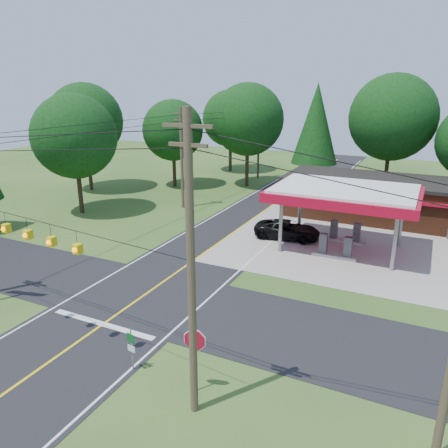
% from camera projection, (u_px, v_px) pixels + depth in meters
% --- Properties ---
extents(ground, '(120.00, 120.00, 0.00)m').
position_uv_depth(ground, '(143.00, 296.00, 26.18)').
color(ground, '#2B521D').
rests_on(ground, ground).
extents(main_highway, '(8.00, 120.00, 0.02)m').
position_uv_depth(main_highway, '(143.00, 296.00, 26.18)').
color(main_highway, black).
rests_on(main_highway, ground).
extents(cross_road, '(70.00, 7.00, 0.02)m').
position_uv_depth(cross_road, '(143.00, 296.00, 26.18)').
color(cross_road, black).
rests_on(cross_road, ground).
extents(lane_center_yellow, '(0.15, 110.00, 0.00)m').
position_uv_depth(lane_center_yellow, '(143.00, 296.00, 26.18)').
color(lane_center_yellow, yellow).
rests_on(lane_center_yellow, main_highway).
extents(gas_canopy, '(10.60, 7.40, 4.88)m').
position_uv_depth(gas_canopy, '(344.00, 195.00, 32.27)').
color(gas_canopy, gray).
rests_on(gas_canopy, ground).
extents(convenience_store, '(16.40, 7.55, 3.80)m').
position_uv_depth(convenience_store, '(374.00, 197.00, 41.13)').
color(convenience_store, brown).
rests_on(convenience_store, ground).
extents(utility_pole_near_right, '(1.80, 0.30, 11.50)m').
position_uv_depth(utility_pole_near_right, '(191.00, 270.00, 15.25)').
color(utility_pole_near_right, '#473828').
rests_on(utility_pole_near_right, ground).
extents(utility_pole_far_left, '(1.80, 0.30, 10.00)m').
position_uv_depth(utility_pole_far_left, '(182.00, 157.00, 43.32)').
color(utility_pole_far_left, '#473828').
rests_on(utility_pole_far_left, ground).
extents(utility_pole_north, '(0.30, 0.30, 9.50)m').
position_uv_depth(utility_pole_north, '(259.00, 142.00, 57.40)').
color(utility_pole_north, '#473828').
rests_on(utility_pole_north, ground).
extents(overhead_beacons, '(17.04, 2.04, 1.03)m').
position_uv_depth(overhead_beacons, '(38.00, 223.00, 19.55)').
color(overhead_beacons, black).
rests_on(overhead_beacons, ground).
extents(treeline_backdrop, '(70.27, 51.59, 13.30)m').
position_uv_depth(treeline_backdrop, '(287.00, 132.00, 44.10)').
color(treeline_backdrop, '#332316').
rests_on(treeline_backdrop, ground).
extents(suv_car, '(5.78, 5.78, 1.47)m').
position_uv_depth(suv_car, '(287.00, 230.00, 35.73)').
color(suv_car, black).
rests_on(suv_car, ground).
extents(octagonal_stop_sign, '(0.99, 0.21, 2.92)m').
position_uv_depth(octagonal_stop_sign, '(195.00, 345.00, 17.45)').
color(octagonal_stop_sign, gray).
rests_on(octagonal_stop_sign, ground).
extents(route_sign_post, '(0.43, 0.12, 2.11)m').
position_uv_depth(route_sign_post, '(131.00, 345.00, 19.07)').
color(route_sign_post, gray).
rests_on(route_sign_post, ground).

